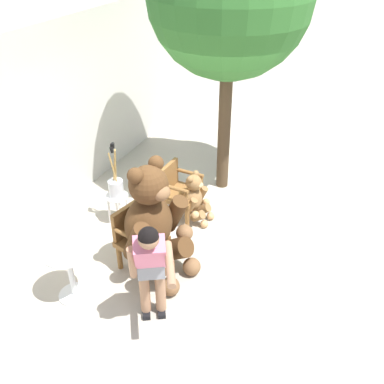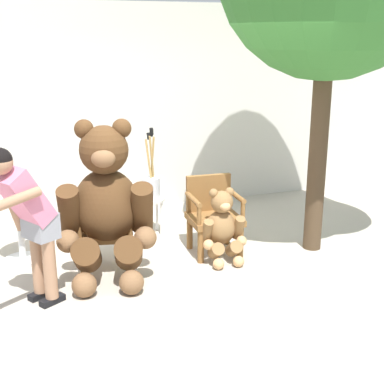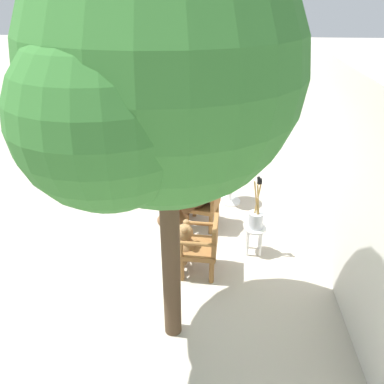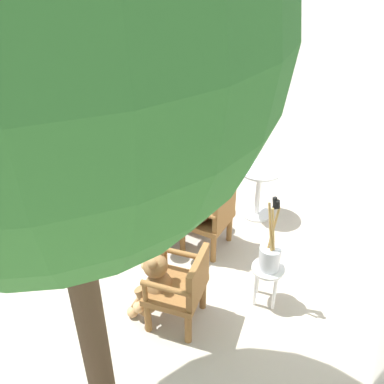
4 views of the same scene
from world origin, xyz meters
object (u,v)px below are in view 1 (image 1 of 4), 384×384
(person_visitor, at_px, (151,262))
(teddy_bear_large, at_px, (154,222))
(white_stool, at_px, (117,202))
(wooden_chair_right, at_px, (178,190))
(teddy_bear_small, at_px, (195,198))
(round_side_table, at_px, (70,268))
(wooden_chair_left, at_px, (138,236))
(brush_bucket, at_px, (116,186))

(person_visitor, bearing_deg, teddy_bear_large, 26.37)
(person_visitor, distance_m, white_stool, 2.14)
(person_visitor, bearing_deg, wooden_chair_right, 17.77)
(teddy_bear_small, distance_m, round_side_table, 2.19)
(wooden_chair_left, distance_m, teddy_bear_small, 1.25)
(teddy_bear_small, bearing_deg, brush_bucket, 115.29)
(wooden_chair_left, xyz_separation_m, teddy_bear_small, (1.21, -0.28, -0.06))
(white_stool, bearing_deg, teddy_bear_small, -64.66)
(wooden_chair_right, bearing_deg, wooden_chair_left, -179.93)
(white_stool, height_order, round_side_table, round_side_table)
(brush_bucket, bearing_deg, teddy_bear_large, -125.49)
(wooden_chair_left, distance_m, white_stool, 1.06)
(teddy_bear_small, height_order, person_visitor, person_visitor)
(wooden_chair_right, distance_m, teddy_bear_small, 0.29)
(wooden_chair_left, height_order, teddy_bear_small, wooden_chair_left)
(teddy_bear_small, relative_size, brush_bucket, 0.94)
(teddy_bear_small, bearing_deg, teddy_bear_large, 179.10)
(round_side_table, bearing_deg, white_stool, 12.01)
(teddy_bear_large, distance_m, round_side_table, 1.14)
(wooden_chair_left, distance_m, round_side_table, 0.96)
(teddy_bear_small, bearing_deg, wooden_chair_left, 166.79)
(teddy_bear_large, relative_size, round_side_table, 2.24)
(person_visitor, bearing_deg, white_stool, 43.34)
(teddy_bear_large, height_order, brush_bucket, teddy_bear_large)
(white_stool, relative_size, brush_bucket, 0.53)
(teddy_bear_large, bearing_deg, white_stool, 54.57)
(teddy_bear_large, xyz_separation_m, round_side_table, (-0.82, 0.71, -0.34))
(wooden_chair_right, distance_m, round_side_table, 2.11)
(person_visitor, height_order, brush_bucket, person_visitor)
(wooden_chair_left, xyz_separation_m, round_side_table, (-0.85, 0.45, -0.01))
(wooden_chair_right, bearing_deg, teddy_bear_small, -91.10)
(teddy_bear_large, distance_m, teddy_bear_small, 1.30)
(person_visitor, relative_size, round_side_table, 2.10)
(wooden_chair_left, relative_size, wooden_chair_right, 1.00)
(brush_bucket, bearing_deg, white_stool, 160.65)
(wooden_chair_right, bearing_deg, white_stool, 123.23)
(wooden_chair_left, height_order, person_visitor, person_visitor)
(person_visitor, relative_size, white_stool, 3.28)
(person_visitor, xyz_separation_m, white_stool, (1.51, 1.42, -0.55))
(brush_bucket, distance_m, round_side_table, 1.60)
(teddy_bear_large, distance_m, white_stool, 1.35)
(teddy_bear_large, height_order, white_stool, teddy_bear_large)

